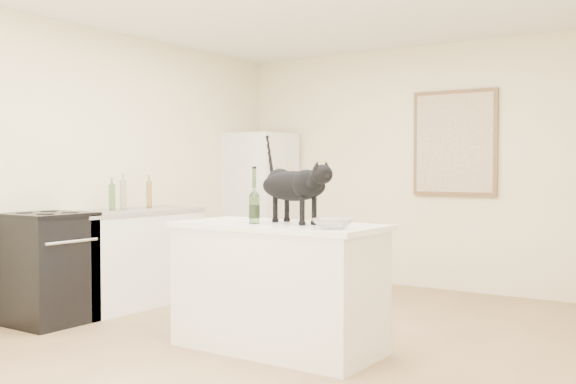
{
  "coord_description": "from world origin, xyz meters",
  "views": [
    {
      "loc": [
        2.83,
        -4.09,
        1.29
      ],
      "look_at": [
        0.15,
        -0.15,
        1.12
      ],
      "focal_mm": 42.2,
      "sensor_mm": 36.0,
      "label": 1
    }
  ],
  "objects_px": {
    "fridge": "(260,205)",
    "black_cat": "(293,190)",
    "stove": "(48,269)",
    "glass_bowl": "(333,224)",
    "wine_bottle": "(254,199)"
  },
  "relations": [
    {
      "from": "fridge",
      "to": "black_cat",
      "type": "height_order",
      "value": "fridge"
    },
    {
      "from": "stove",
      "to": "fridge",
      "type": "height_order",
      "value": "fridge"
    },
    {
      "from": "glass_bowl",
      "to": "stove",
      "type": "bearing_deg",
      "value": -174.75
    },
    {
      "from": "black_cat",
      "to": "wine_bottle",
      "type": "bearing_deg",
      "value": -120.04
    },
    {
      "from": "stove",
      "to": "black_cat",
      "type": "distance_m",
      "value": 2.29
    },
    {
      "from": "fridge",
      "to": "glass_bowl",
      "type": "xyz_separation_m",
      "value": [
        2.59,
        -2.71,
        0.08
      ]
    },
    {
      "from": "fridge",
      "to": "wine_bottle",
      "type": "height_order",
      "value": "fridge"
    },
    {
      "from": "fridge",
      "to": "glass_bowl",
      "type": "relative_size",
      "value": 6.28
    },
    {
      "from": "wine_bottle",
      "to": "stove",
      "type": "bearing_deg",
      "value": -171.57
    },
    {
      "from": "wine_bottle",
      "to": "black_cat",
      "type": "bearing_deg",
      "value": 38.03
    },
    {
      "from": "glass_bowl",
      "to": "fridge",
      "type": "bearing_deg",
      "value": 133.71
    },
    {
      "from": "stove",
      "to": "glass_bowl",
      "type": "height_order",
      "value": "glass_bowl"
    },
    {
      "from": "fridge",
      "to": "glass_bowl",
      "type": "distance_m",
      "value": 3.75
    },
    {
      "from": "black_cat",
      "to": "glass_bowl",
      "type": "distance_m",
      "value": 0.54
    },
    {
      "from": "fridge",
      "to": "black_cat",
      "type": "distance_m",
      "value": 3.3
    }
  ]
}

